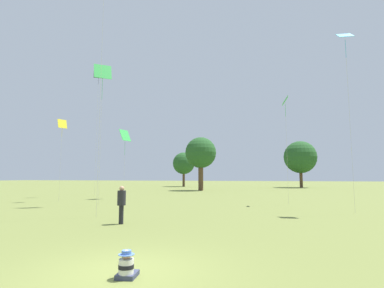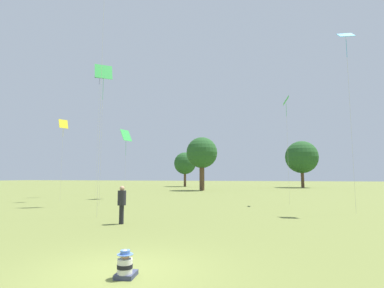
{
  "view_description": "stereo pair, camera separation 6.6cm",
  "coord_description": "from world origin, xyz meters",
  "px_view_note": "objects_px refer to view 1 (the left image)",
  "views": [
    {
      "loc": [
        3.46,
        -6.54,
        2.2
      ],
      "look_at": [
        0.08,
        5.65,
        3.58
      ],
      "focal_mm": 28.0,
      "sensor_mm": 36.0,
      "label": 1
    },
    {
      "loc": [
        3.53,
        -6.52,
        2.2
      ],
      "look_at": [
        0.08,
        5.65,
        3.58
      ],
      "focal_mm": 28.0,
      "sensor_mm": 36.0,
      "label": 2
    }
  ],
  "objects_px": {
    "kite_0": "(345,42)",
    "kite_6": "(62,126)",
    "kite_7": "(125,136)",
    "distant_tree_2": "(201,153)",
    "kite_3": "(103,74)",
    "kite_2": "(98,77)",
    "distant_tree_0": "(184,163)",
    "distant_tree_1": "(300,157)",
    "seated_toddler": "(127,266)",
    "kite_1": "(285,105)",
    "person_standing_0": "(122,201)"
  },
  "relations": [
    {
      "from": "kite_3",
      "to": "distant_tree_2",
      "type": "bearing_deg",
      "value": 92.28
    },
    {
      "from": "seated_toddler",
      "to": "distant_tree_2",
      "type": "relative_size",
      "value": 0.07
    },
    {
      "from": "kite_2",
      "to": "distant_tree_0",
      "type": "xyz_separation_m",
      "value": [
        -0.23,
        34.9,
        -8.6
      ]
    },
    {
      "from": "kite_3",
      "to": "kite_7",
      "type": "distance_m",
      "value": 8.46
    },
    {
      "from": "kite_6",
      "to": "kite_7",
      "type": "xyz_separation_m",
      "value": [
        3.81,
        4.84,
        -0.45
      ]
    },
    {
      "from": "seated_toddler",
      "to": "kite_0",
      "type": "bearing_deg",
      "value": 52.44
    },
    {
      "from": "kite_1",
      "to": "distant_tree_1",
      "type": "distance_m",
      "value": 40.13
    },
    {
      "from": "kite_7",
      "to": "distant_tree_2",
      "type": "height_order",
      "value": "distant_tree_2"
    },
    {
      "from": "person_standing_0",
      "to": "kite_2",
      "type": "bearing_deg",
      "value": -124.82
    },
    {
      "from": "kite_2",
      "to": "distant_tree_1",
      "type": "distance_m",
      "value": 43.67
    },
    {
      "from": "distant_tree_1",
      "to": "kite_2",
      "type": "bearing_deg",
      "value": -125.1
    },
    {
      "from": "person_standing_0",
      "to": "kite_3",
      "type": "distance_m",
      "value": 13.53
    },
    {
      "from": "seated_toddler",
      "to": "distant_tree_0",
      "type": "height_order",
      "value": "distant_tree_0"
    },
    {
      "from": "kite_7",
      "to": "distant_tree_2",
      "type": "xyz_separation_m",
      "value": [
        3.28,
        19.41,
        -0.35
      ]
    },
    {
      "from": "kite_1",
      "to": "distant_tree_1",
      "type": "relative_size",
      "value": 0.92
    },
    {
      "from": "distant_tree_0",
      "to": "kite_3",
      "type": "bearing_deg",
      "value": -81.29
    },
    {
      "from": "kite_1",
      "to": "kite_3",
      "type": "height_order",
      "value": "kite_3"
    },
    {
      "from": "kite_1",
      "to": "kite_0",
      "type": "bearing_deg",
      "value": 80.22
    },
    {
      "from": "person_standing_0",
      "to": "kite_6",
      "type": "bearing_deg",
      "value": -112.14
    },
    {
      "from": "kite_0",
      "to": "kite_6",
      "type": "bearing_deg",
      "value": -148.57
    },
    {
      "from": "distant_tree_1",
      "to": "seated_toddler",
      "type": "bearing_deg",
      "value": -97.97
    },
    {
      "from": "seated_toddler",
      "to": "distant_tree_2",
      "type": "height_order",
      "value": "distant_tree_2"
    },
    {
      "from": "kite_3",
      "to": "distant_tree_1",
      "type": "distance_m",
      "value": 48.3
    },
    {
      "from": "kite_6",
      "to": "kite_7",
      "type": "distance_m",
      "value": 6.17
    },
    {
      "from": "kite_3",
      "to": "kite_1",
      "type": "bearing_deg",
      "value": 23.92
    },
    {
      "from": "distant_tree_0",
      "to": "distant_tree_1",
      "type": "height_order",
      "value": "distant_tree_1"
    },
    {
      "from": "distant_tree_0",
      "to": "kite_2",
      "type": "bearing_deg",
      "value": -89.62
    },
    {
      "from": "distant_tree_0",
      "to": "kite_7",
      "type": "bearing_deg",
      "value": -82.26
    },
    {
      "from": "kite_3",
      "to": "kite_6",
      "type": "relative_size",
      "value": 1.51
    },
    {
      "from": "kite_2",
      "to": "distant_tree_2",
      "type": "bearing_deg",
      "value": -105.67
    },
    {
      "from": "kite_3",
      "to": "distant_tree_2",
      "type": "distance_m",
      "value": 27.03
    },
    {
      "from": "kite_6",
      "to": "distant_tree_0",
      "type": "distance_m",
      "value": 41.93
    },
    {
      "from": "seated_toddler",
      "to": "person_standing_0",
      "type": "xyz_separation_m",
      "value": [
        -3.81,
        6.7,
        0.8
      ]
    },
    {
      "from": "kite_6",
      "to": "distant_tree_1",
      "type": "distance_m",
      "value": 48.39
    },
    {
      "from": "seated_toddler",
      "to": "person_standing_0",
      "type": "relative_size",
      "value": 0.34
    },
    {
      "from": "distant_tree_0",
      "to": "distant_tree_1",
      "type": "relative_size",
      "value": 0.81
    },
    {
      "from": "kite_3",
      "to": "distant_tree_2",
      "type": "xyz_separation_m",
      "value": [
        1.53,
        26.63,
        -4.39
      ]
    },
    {
      "from": "kite_6",
      "to": "distant_tree_0",
      "type": "bearing_deg",
      "value": 69.87
    },
    {
      "from": "kite_0",
      "to": "distant_tree_1",
      "type": "height_order",
      "value": "kite_0"
    },
    {
      "from": "kite_1",
      "to": "distant_tree_1",
      "type": "xyz_separation_m",
      "value": [
        4.09,
        39.87,
        -1.9
      ]
    },
    {
      "from": "kite_7",
      "to": "distant_tree_0",
      "type": "distance_m",
      "value": 37.4
    },
    {
      "from": "person_standing_0",
      "to": "distant_tree_0",
      "type": "xyz_separation_m",
      "value": [
        -12.9,
        51.89,
        4.15
      ]
    },
    {
      "from": "kite_6",
      "to": "distant_tree_2",
      "type": "distance_m",
      "value": 25.27
    },
    {
      "from": "kite_1",
      "to": "kite_7",
      "type": "xyz_separation_m",
      "value": [
        -15.83,
        2.55,
        -1.71
      ]
    },
    {
      "from": "kite_3",
      "to": "person_standing_0",
      "type": "bearing_deg",
      "value": -45.67
    },
    {
      "from": "kite_3",
      "to": "kite_0",
      "type": "bearing_deg",
      "value": 4.79
    },
    {
      "from": "person_standing_0",
      "to": "kite_3",
      "type": "relative_size",
      "value": 0.16
    },
    {
      "from": "kite_2",
      "to": "kite_6",
      "type": "distance_m",
      "value": 9.92
    },
    {
      "from": "kite_0",
      "to": "distant_tree_0",
      "type": "distance_m",
      "value": 51.09
    },
    {
      "from": "seated_toddler",
      "to": "distant_tree_2",
      "type": "xyz_separation_m",
      "value": [
        -8.41,
        40.95,
        5.77
      ]
    }
  ]
}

